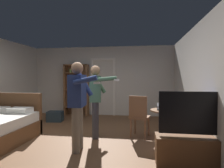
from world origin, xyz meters
name	(u,v)px	position (x,y,z in m)	size (l,w,h in m)	color
ground_plane	(74,142)	(0.00, 0.00, 0.00)	(6.68, 6.68, 0.00)	brown
wall_back	(102,81)	(0.00, 3.10, 1.28)	(5.46, 0.12, 2.55)	beige
wall_right	(205,84)	(2.67, 0.00, 1.28)	(0.12, 6.31, 2.55)	beige
doorway_frame	(103,82)	(0.04, 3.02, 1.22)	(0.93, 0.08, 2.13)	white
bookshelf	(77,88)	(-0.93, 2.87, 1.02)	(0.90, 0.32, 1.89)	brown
tv_flatscreen	(196,145)	(2.31, -0.74, 0.33)	(1.26, 0.40, 1.19)	brown
side_table	(166,120)	(1.98, 0.35, 0.47)	(0.66, 0.66, 0.70)	brown
laptop	(165,108)	(1.95, 0.31, 0.75)	(0.34, 0.35, 0.16)	black
bottle_on_table	(173,105)	(2.12, 0.27, 0.83)	(0.06, 0.06, 0.30)	#2D4920
wooden_chair	(139,115)	(1.40, 0.52, 0.54)	(0.52, 0.52, 0.99)	brown
person_blue_shirt	(78,100)	(0.24, -0.42, 0.99)	(0.64, 0.56, 1.71)	gray
person_striped_shirt	(96,96)	(0.39, 0.42, 0.97)	(0.75, 0.57, 1.69)	#333338
suitcase_dark	(55,116)	(-1.28, 1.78, 0.16)	(0.48, 0.34, 0.32)	#1E2D38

